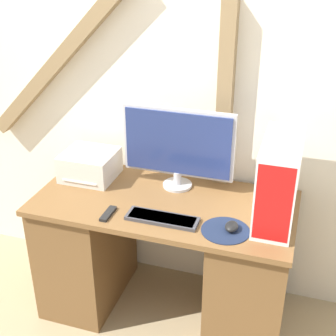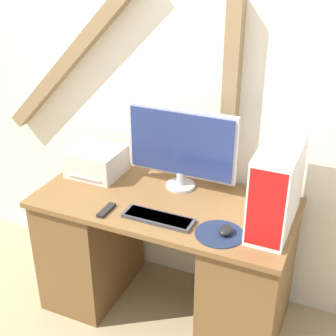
# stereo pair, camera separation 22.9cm
# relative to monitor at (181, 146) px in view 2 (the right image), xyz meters

# --- Properties ---
(wall_back) EXTENTS (6.40, 0.13, 2.70)m
(wall_back) POSITION_rel_monitor_xyz_m (-0.03, 0.21, 0.34)
(wall_back) COLOR silver
(wall_back) RESTS_ON ground_plane
(desk) EXTENTS (1.39, 0.67, 0.76)m
(desk) POSITION_rel_monitor_xyz_m (-0.02, -0.18, -0.62)
(desk) COLOR brown
(desk) RESTS_ON ground_plane
(monitor) EXTENTS (0.62, 0.16, 0.46)m
(monitor) POSITION_rel_monitor_xyz_m (0.00, 0.00, 0.00)
(monitor) COLOR #B7B7BC
(monitor) RESTS_ON desk
(keyboard) EXTENTS (0.36, 0.11, 0.02)m
(keyboard) POSITION_rel_monitor_xyz_m (0.03, -0.36, -0.24)
(keyboard) COLOR #3D3D42
(keyboard) RESTS_ON desk
(mousepad) EXTENTS (0.24, 0.24, 0.00)m
(mousepad) POSITION_rel_monitor_xyz_m (0.35, -0.36, -0.25)
(mousepad) COLOR #19233D
(mousepad) RESTS_ON desk
(mouse) EXTENTS (0.06, 0.09, 0.04)m
(mouse) POSITION_rel_monitor_xyz_m (0.37, -0.35, -0.23)
(mouse) COLOR black
(mouse) RESTS_ON mousepad
(computer_tower) EXTENTS (0.18, 0.47, 0.42)m
(computer_tower) POSITION_rel_monitor_xyz_m (0.56, -0.17, -0.04)
(computer_tower) COLOR white
(computer_tower) RESTS_ON desk
(printer) EXTENTS (0.30, 0.28, 0.16)m
(printer) POSITION_rel_monitor_xyz_m (-0.52, -0.05, -0.17)
(printer) COLOR beige
(printer) RESTS_ON desk
(remote_control) EXTENTS (0.04, 0.14, 0.02)m
(remote_control) POSITION_rel_monitor_xyz_m (-0.25, -0.40, -0.24)
(remote_control) COLOR black
(remote_control) RESTS_ON desk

